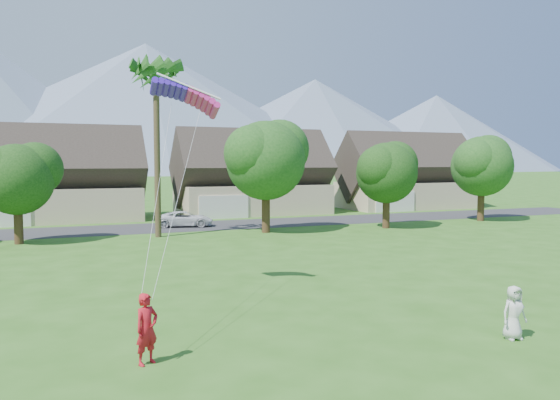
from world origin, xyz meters
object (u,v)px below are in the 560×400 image
watcher (514,313)px  parked_car (185,219)px  parafoil_kite (187,94)px  kite_flyer (147,329)px

watcher → parked_car: bearing=100.9°
parafoil_kite → parked_car: bearing=90.4°
kite_flyer → watcher: size_ratio=1.16×
kite_flyer → watcher: 10.77m
kite_flyer → parked_car: 31.07m
parked_car → parafoil_kite: (-4.64, -23.01, 7.40)m
watcher → parafoil_kite: bearing=135.8°
kite_flyer → parafoil_kite: (2.67, 7.18, 7.09)m
parked_car → kite_flyer: bearing=179.5°
kite_flyer → parafoil_kite: bearing=39.1°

